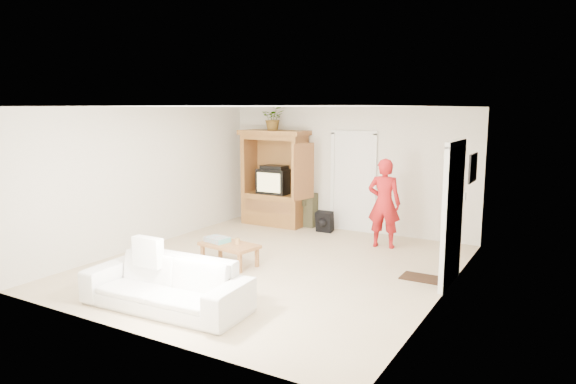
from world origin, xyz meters
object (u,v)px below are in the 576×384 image
object	(u,v)px
armoire	(275,184)
man	(384,203)
sofa	(166,284)
coffee_table	(229,246)

from	to	relation	value
armoire	man	distance (m)	2.81
sofa	coffee_table	bearing A→B (deg)	98.32
sofa	armoire	bearing A→B (deg)	101.68
man	armoire	bearing A→B (deg)	-20.90
coffee_table	sofa	bearing A→B (deg)	-70.23
armoire	sofa	xyz separation A→B (m)	(1.32, -4.89, -0.58)
coffee_table	armoire	bearing A→B (deg)	115.22
man	coffee_table	xyz separation A→B (m)	(-1.82, -2.35, -0.52)
armoire	sofa	distance (m)	5.10
man	sofa	xyz separation A→B (m)	(-1.43, -4.27, -0.51)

